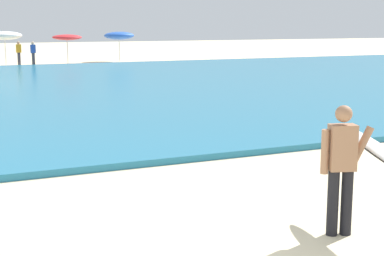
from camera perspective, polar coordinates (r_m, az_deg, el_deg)
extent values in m
cylinder|color=black|center=(7.96, 13.51, -7.08)|extent=(0.15, 0.15, 0.88)
cylinder|color=black|center=(8.03, 14.78, -7.00)|extent=(0.15, 0.15, 0.88)
cube|color=#9E7051|center=(7.81, 14.38, -1.85)|extent=(0.39, 0.31, 0.60)
sphere|color=#9E7051|center=(7.73, 14.52, 1.35)|extent=(0.22, 0.22, 0.22)
cylinder|color=#9E7051|center=(7.74, 12.77, -2.26)|extent=(0.10, 0.10, 0.58)
cylinder|color=#9E7051|center=(7.92, 16.16, -1.61)|extent=(0.33, 0.19, 0.51)
ellipsoid|color=white|center=(8.01, 17.76, -2.08)|extent=(0.96, 2.28, 0.29)
ellipsoid|color=black|center=(8.02, 17.75, -2.20)|extent=(1.01, 2.37, 0.25)
cylinder|color=beige|center=(41.45, -17.67, 7.16)|extent=(0.05, 0.05, 1.84)
ellipsoid|color=white|center=(41.42, -17.74, 8.55)|extent=(2.27, 2.28, 0.60)
cylinder|color=beige|center=(41.14, -11.99, 7.32)|extent=(0.05, 0.05, 1.74)
ellipsoid|color=red|center=(41.10, -12.04, 8.61)|extent=(1.99, 1.99, 0.41)
cylinder|color=beige|center=(43.18, -7.06, 7.61)|extent=(0.05, 0.05, 1.77)
ellipsoid|color=blue|center=(43.15, -7.09, 8.89)|extent=(2.16, 2.16, 0.58)
cylinder|color=#383842|center=(40.43, -16.44, 6.44)|extent=(0.20, 0.20, 0.84)
cube|color=orange|center=(40.39, -16.49, 7.42)|extent=(0.32, 0.20, 0.54)
sphere|color=tan|center=(40.38, -16.51, 7.94)|extent=(0.20, 0.20, 0.20)
cylinder|color=#383842|center=(39.65, -15.14, 6.44)|extent=(0.20, 0.20, 0.84)
cube|color=#2D4CA5|center=(39.61, -15.18, 7.44)|extent=(0.32, 0.20, 0.54)
sphere|color=beige|center=(39.60, -15.21, 7.97)|extent=(0.20, 0.20, 0.20)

